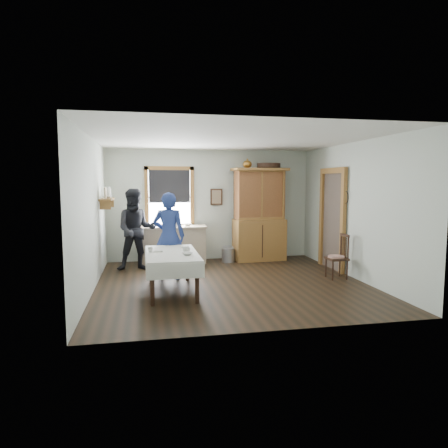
% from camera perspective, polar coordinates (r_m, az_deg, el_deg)
% --- Properties ---
extents(room, '(5.01, 5.01, 2.70)m').
position_cam_1_polar(room, '(7.44, 1.07, 1.68)').
color(room, black).
rests_on(room, ground).
extents(window, '(1.18, 0.07, 1.48)m').
position_cam_1_polar(window, '(9.73, -7.79, 4.26)').
color(window, white).
rests_on(window, room).
extents(doorway, '(0.09, 1.14, 2.22)m').
position_cam_1_polar(doorway, '(9.07, 15.25, 1.05)').
color(doorway, '#4B3F36').
rests_on(doorway, room).
extents(wall_shelf, '(0.24, 1.00, 0.44)m').
position_cam_1_polar(wall_shelf, '(8.83, -16.36, 3.56)').
color(wall_shelf, olive).
rests_on(wall_shelf, room).
extents(framed_picture, '(0.30, 0.04, 0.40)m').
position_cam_1_polar(framed_picture, '(9.87, -1.08, 3.89)').
color(framed_picture, black).
rests_on(framed_picture, room).
extents(rug_beater, '(0.01, 0.27, 0.27)m').
position_cam_1_polar(rug_beater, '(8.55, 16.95, 4.46)').
color(rug_beater, black).
rests_on(rug_beater, room).
extents(work_counter, '(1.55, 0.63, 0.88)m').
position_cam_1_polar(work_counter, '(9.54, -7.19, -2.93)').
color(work_counter, tan).
rests_on(work_counter, room).
extents(china_hutch, '(1.36, 0.71, 2.25)m').
position_cam_1_polar(china_hutch, '(9.78, 5.08, 1.36)').
color(china_hutch, olive).
rests_on(china_hutch, room).
extents(dining_table, '(0.93, 1.74, 0.69)m').
position_cam_1_polar(dining_table, '(7.06, -7.46, -6.84)').
color(dining_table, silver).
rests_on(dining_table, room).
extents(spindle_chair, '(0.42, 0.42, 0.89)m').
position_cam_1_polar(spindle_chair, '(8.25, 15.80, -4.46)').
color(spindle_chair, black).
rests_on(spindle_chair, room).
extents(pail, '(0.34, 0.34, 0.33)m').
position_cam_1_polar(pail, '(9.62, 0.59, -4.46)').
color(pail, '#989AA0').
rests_on(pail, room).
extents(wicker_basket, '(0.36, 0.26, 0.21)m').
position_cam_1_polar(wicker_basket, '(9.73, 4.15, -4.73)').
color(wicker_basket, tan).
rests_on(wicker_basket, room).
extents(woman_blue, '(0.65, 0.50, 1.59)m').
position_cam_1_polar(woman_blue, '(7.92, -7.87, -2.15)').
color(woman_blue, navy).
rests_on(woman_blue, room).
extents(figure_dark, '(0.82, 0.64, 1.64)m').
position_cam_1_polar(figure_dark, '(8.84, -12.42, -1.22)').
color(figure_dark, black).
rests_on(figure_dark, room).
extents(table_cup_a, '(0.13, 0.13, 0.10)m').
position_cam_1_polar(table_cup_a, '(6.94, -5.42, -3.69)').
color(table_cup_a, silver).
rests_on(table_cup_a, dining_table).
extents(table_cup_b, '(0.11, 0.11, 0.09)m').
position_cam_1_polar(table_cup_b, '(7.07, -10.47, -3.61)').
color(table_cup_b, silver).
rests_on(table_cup_b, dining_table).
extents(table_bowl, '(0.26, 0.26, 0.05)m').
position_cam_1_polar(table_bowl, '(6.72, -5.24, -4.22)').
color(table_bowl, silver).
rests_on(table_bowl, dining_table).
extents(counter_book, '(0.20, 0.25, 0.02)m').
position_cam_1_polar(counter_book, '(9.53, -10.99, -0.27)').
color(counter_book, '#7E6C54').
rests_on(counter_book, work_counter).
extents(counter_bowl, '(0.20, 0.20, 0.06)m').
position_cam_1_polar(counter_bowl, '(9.47, -5.23, -0.11)').
color(counter_bowl, silver).
rests_on(counter_bowl, work_counter).
extents(shelf_bowl, '(0.22, 0.22, 0.05)m').
position_cam_1_polar(shelf_bowl, '(8.84, -16.35, 3.72)').
color(shelf_bowl, silver).
rests_on(shelf_bowl, wall_shelf).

